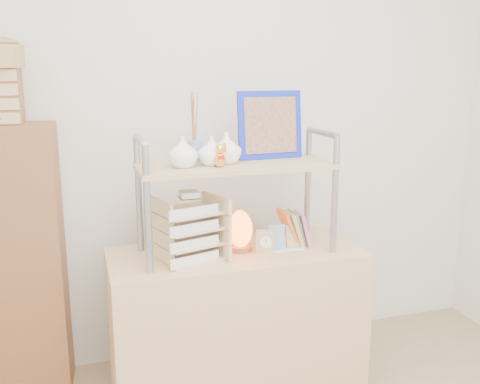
{
  "coord_description": "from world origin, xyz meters",
  "views": [
    {
      "loc": [
        -0.7,
        -1.1,
        1.59
      ],
      "look_at": [
        0.02,
        1.2,
        1.04
      ],
      "focal_mm": 40.0,
      "sensor_mm": 36.0,
      "label": 1
    }
  ],
  "objects_px": {
    "letter_tray": "(190,232)",
    "salt_lamp": "(240,230)",
    "cabinet": "(16,263)",
    "desk": "(236,324)"
  },
  "relations": [
    {
      "from": "desk",
      "to": "salt_lamp",
      "type": "height_order",
      "value": "salt_lamp"
    },
    {
      "from": "salt_lamp",
      "to": "desk",
      "type": "bearing_deg",
      "value": -156.77
    },
    {
      "from": "desk",
      "to": "cabinet",
      "type": "height_order",
      "value": "cabinet"
    },
    {
      "from": "cabinet",
      "to": "letter_tray",
      "type": "xyz_separation_m",
      "value": [
        0.78,
        -0.4,
        0.2
      ]
    },
    {
      "from": "letter_tray",
      "to": "salt_lamp",
      "type": "height_order",
      "value": "letter_tray"
    },
    {
      "from": "cabinet",
      "to": "salt_lamp",
      "type": "relative_size",
      "value": 6.84
    },
    {
      "from": "desk",
      "to": "letter_tray",
      "type": "bearing_deg",
      "value": -171.9
    },
    {
      "from": "desk",
      "to": "salt_lamp",
      "type": "distance_m",
      "value": 0.48
    },
    {
      "from": "desk",
      "to": "letter_tray",
      "type": "relative_size",
      "value": 3.79
    },
    {
      "from": "cabinet",
      "to": "letter_tray",
      "type": "distance_m",
      "value": 0.9
    }
  ]
}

